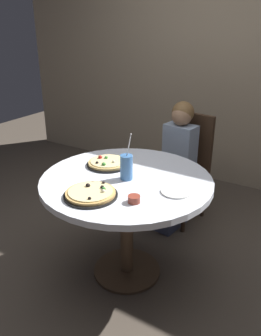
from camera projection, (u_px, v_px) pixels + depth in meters
ground_plane at (127, 271)px, 2.47m from camera, size 8.00×8.00×0.00m
wall_with_window at (228, 46)px, 3.39m from camera, size 5.20×0.14×2.90m
dining_table at (127, 193)px, 2.21m from camera, size 1.11×1.11×0.75m
chair_wooden at (185, 161)px, 3.00m from camera, size 0.45×0.45×0.95m
diner_child at (174, 173)px, 2.89m from camera, size 0.30×0.43×1.08m
pizza_veggie at (91, 194)px, 1.93m from camera, size 0.31×0.31×0.05m
pizza_cheese at (108, 163)px, 2.35m from camera, size 0.30×0.30×0.05m
soda_cup at (126, 167)px, 2.12m from camera, size 0.08×0.08×0.31m
sauce_bowl at (134, 199)px, 1.87m from camera, size 0.07×0.07×0.04m
plate_small at (176, 192)px, 1.98m from camera, size 0.18×0.18×0.01m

